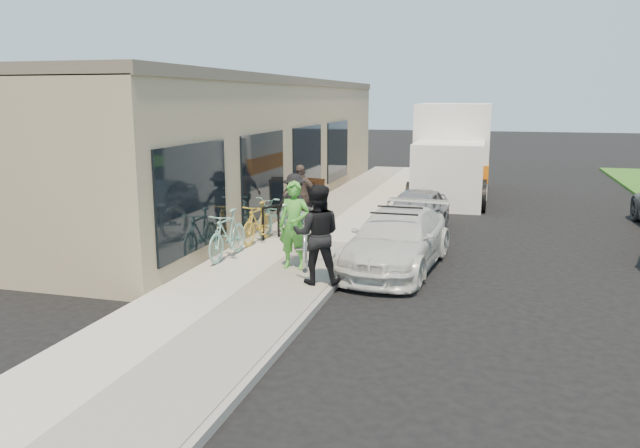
# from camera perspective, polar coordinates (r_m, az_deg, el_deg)

# --- Properties ---
(ground) EXTENTS (120.00, 120.00, 0.00)m
(ground) POSITION_cam_1_polar(r_m,az_deg,el_deg) (12.16, 3.64, -5.78)
(ground) COLOR black
(ground) RESTS_ON ground
(sidewalk) EXTENTS (3.00, 34.00, 0.15)m
(sidewalk) POSITION_cam_1_polar(r_m,az_deg,el_deg) (15.43, -1.27, -1.73)
(sidewalk) COLOR #BBB6A8
(sidewalk) RESTS_ON ground
(curb) EXTENTS (0.12, 34.00, 0.13)m
(curb) POSITION_cam_1_polar(r_m,az_deg,el_deg) (15.06, 4.39, -2.13)
(curb) COLOR gray
(curb) RESTS_ON ground
(storefront) EXTENTS (3.60, 20.00, 4.22)m
(storefront) POSITION_cam_1_polar(r_m,az_deg,el_deg) (20.86, -5.83, 7.36)
(storefront) COLOR tan
(storefront) RESTS_ON ground
(bike_rack) EXTENTS (0.28, 0.55, 0.84)m
(bike_rack) POSITION_cam_1_polar(r_m,az_deg,el_deg) (15.48, -4.52, 0.48)
(bike_rack) COLOR black
(bike_rack) RESTS_ON sidewalk
(sandwich_board) EXTENTS (0.75, 0.75, 1.02)m
(sandwich_board) POSITION_cam_1_polar(r_m,az_deg,el_deg) (18.98, -0.84, 2.60)
(sandwich_board) COLOR black
(sandwich_board) RESTS_ON sidewalk
(sedan_white) EXTENTS (2.16, 4.45, 1.29)m
(sedan_white) POSITION_cam_1_polar(r_m,az_deg,el_deg) (13.38, 7.03, -1.47)
(sedan_white) COLOR silver
(sedan_white) RESTS_ON ground
(sedan_silver) EXTENTS (1.71, 3.65, 1.21)m
(sedan_silver) POSITION_cam_1_polar(r_m,az_deg,el_deg) (16.90, 8.77, 1.13)
(sedan_silver) COLOR gray
(sedan_silver) RESTS_ON ground
(moving_truck) EXTENTS (2.70, 6.93, 3.38)m
(moving_truck) POSITION_cam_1_polar(r_m,az_deg,el_deg) (23.74, 12.03, 6.16)
(moving_truck) COLOR white
(moving_truck) RESTS_ON ground
(tandem_bike) EXTENTS (1.73, 2.70, 1.34)m
(tandem_bike) POSITION_cam_1_polar(r_m,az_deg,el_deg) (13.47, -1.61, -0.44)
(tandem_bike) COLOR silver
(tandem_bike) RESTS_ON sidewalk
(woman_rider) EXTENTS (0.66, 0.44, 1.80)m
(woman_rider) POSITION_cam_1_polar(r_m,az_deg,el_deg) (12.70, -2.36, -0.11)
(woman_rider) COLOR green
(woman_rider) RESTS_ON sidewalk
(man_standing) EXTENTS (1.05, 0.89, 1.88)m
(man_standing) POSITION_cam_1_polar(r_m,az_deg,el_deg) (11.66, -0.28, -0.96)
(man_standing) COLOR black
(man_standing) RESTS_ON sidewalk
(cruiser_bike_a) EXTENTS (0.56, 1.77, 1.05)m
(cruiser_bike_a) POSITION_cam_1_polar(r_m,az_deg,el_deg) (13.71, -8.46, -0.97)
(cruiser_bike_a) COLOR #7BB8AC
(cruiser_bike_a) RESTS_ON sidewalk
(cruiser_bike_b) EXTENTS (1.00, 2.01, 1.01)m
(cruiser_bike_b) POSITION_cam_1_polar(r_m,az_deg,el_deg) (16.08, -3.84, 0.89)
(cruiser_bike_b) COLOR #7BB8AC
(cruiser_bike_b) RESTS_ON sidewalk
(cruiser_bike_c) EXTENTS (0.59, 1.65, 0.97)m
(cruiser_bike_c) POSITION_cam_1_polar(r_m,az_deg,el_deg) (15.14, -5.70, 0.13)
(cruiser_bike_c) COLOR gold
(cruiser_bike_c) RESTS_ON sidewalk
(bystander_a) EXTENTS (1.05, 0.65, 1.58)m
(bystander_a) POSITION_cam_1_polar(r_m,az_deg,el_deg) (15.79, -2.35, 1.77)
(bystander_a) COLOR black
(bystander_a) RESTS_ON sidewalk
(bystander_b) EXTENTS (1.00, 0.42, 1.70)m
(bystander_b) POSITION_cam_1_polar(r_m,az_deg,el_deg) (16.84, -1.83, 2.59)
(bystander_b) COLOR brown
(bystander_b) RESTS_ON sidewalk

